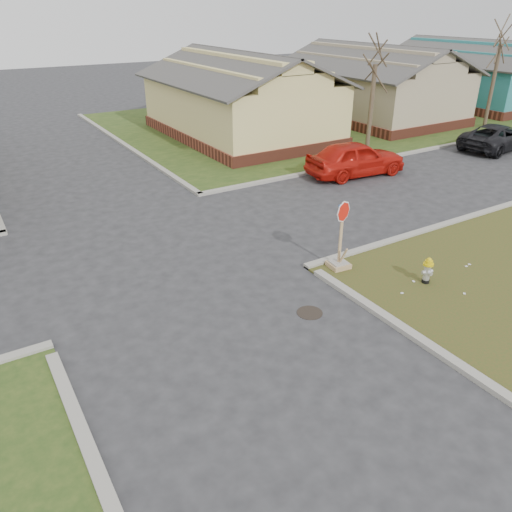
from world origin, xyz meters
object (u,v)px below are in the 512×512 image
stop_sign (339,253)px  red_sedan (356,158)px  fire_hydrant (428,269)px  dark_pickup (497,137)px

stop_sign → red_sedan: (6.34, 6.46, 0.28)m
red_sedan → fire_hydrant: bearing=155.7°
red_sedan → dark_pickup: size_ratio=0.96×
dark_pickup → fire_hydrant: bearing=111.5°
red_sedan → dark_pickup: (9.31, -0.49, -0.12)m
fire_hydrant → red_sedan: 9.73m
stop_sign → dark_pickup: stop_sign is taller
stop_sign → red_sedan: stop_sign is taller
stop_sign → fire_hydrant: bearing=-47.4°
fire_hydrant → dark_pickup: (14.22, 7.91, 0.19)m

